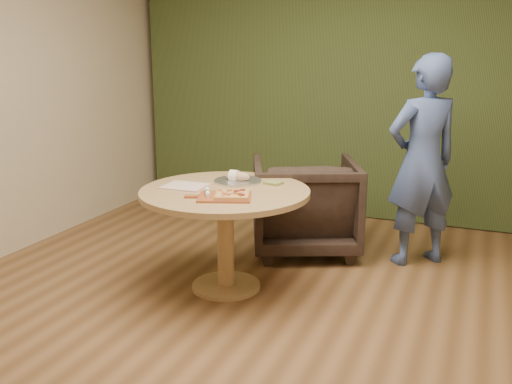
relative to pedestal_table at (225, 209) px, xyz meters
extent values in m
cube|color=brown|center=(0.48, -0.68, -0.62)|extent=(5.00, 6.00, 0.02)
cube|color=beige|center=(0.48, 2.33, 0.79)|extent=(5.00, 0.02, 2.80)
cube|color=#2D3C1B|center=(0.48, 2.22, 0.79)|extent=(4.80, 0.14, 2.78)
cylinder|color=tan|center=(0.00, 0.00, -0.59)|extent=(0.50, 0.50, 0.03)
cylinder|color=tan|center=(0.00, 0.00, -0.25)|extent=(0.12, 0.12, 0.68)
cylinder|color=tan|center=(0.00, 0.00, 0.12)|extent=(1.21, 1.21, 0.04)
cube|color=#9C4D27|center=(0.10, -0.21, 0.15)|extent=(0.43, 0.38, 0.01)
cube|color=#9C4D27|center=(-0.11, -0.29, 0.15)|extent=(0.11, 0.08, 0.01)
cube|color=tan|center=(0.15, -0.21, 0.17)|extent=(0.28, 0.28, 0.02)
cylinder|color=maroon|center=(0.23, -0.23, 0.18)|extent=(0.04, 0.04, 0.00)
cylinder|color=maroon|center=(0.18, -0.11, 0.18)|extent=(0.04, 0.04, 0.00)
cylinder|color=maroon|center=(0.16, -0.14, 0.18)|extent=(0.04, 0.04, 0.00)
cube|color=tan|center=(0.11, -0.17, 0.18)|extent=(0.02, 0.02, 0.01)
cube|color=tan|center=(0.18, -0.22, 0.18)|extent=(0.03, 0.03, 0.01)
cube|color=tan|center=(0.10, -0.23, 0.18)|extent=(0.02, 0.02, 0.01)
cube|color=tan|center=(0.15, -0.26, 0.18)|extent=(0.02, 0.02, 0.01)
cube|color=tan|center=(0.18, -0.22, 0.18)|extent=(0.02, 0.02, 0.01)
cube|color=tan|center=(0.20, -0.22, 0.18)|extent=(0.02, 0.02, 0.01)
cube|color=tan|center=(0.12, -0.16, 0.18)|extent=(0.02, 0.02, 0.01)
cube|color=tan|center=(0.12, -0.26, 0.18)|extent=(0.03, 0.03, 0.01)
cube|color=tan|center=(0.05, -0.18, 0.18)|extent=(0.03, 0.03, 0.01)
cube|color=#3C7E26|center=(0.24, -0.26, 0.18)|extent=(0.01, 0.01, 0.00)
cube|color=#3C7E26|center=(0.09, -0.23, 0.18)|extent=(0.01, 0.01, 0.00)
cube|color=#3C7E26|center=(0.18, -0.18, 0.18)|extent=(0.01, 0.01, 0.00)
cube|color=#3C7E26|center=(0.21, -0.24, 0.18)|extent=(0.01, 0.01, 0.00)
cube|color=#3C7E26|center=(0.20, -0.21, 0.18)|extent=(0.01, 0.01, 0.00)
cube|color=#3C7E26|center=(0.16, -0.13, 0.18)|extent=(0.01, 0.01, 0.00)
cube|color=#8F4A63|center=(0.20, -0.10, 0.18)|extent=(0.01, 0.03, 0.00)
cube|color=#8F4A63|center=(0.11, -0.21, 0.18)|extent=(0.03, 0.02, 0.00)
cube|color=#8F4A63|center=(0.21, -0.18, 0.18)|extent=(0.01, 0.03, 0.00)
cube|color=#8F4A63|center=(0.11, -0.15, 0.18)|extent=(0.03, 0.01, 0.00)
cube|color=#8F4A63|center=(0.15, -0.22, 0.18)|extent=(0.03, 0.02, 0.00)
cube|color=#8F4A63|center=(0.13, -0.30, 0.18)|extent=(0.03, 0.01, 0.00)
cylinder|color=white|center=(-0.03, -0.22, 0.17)|extent=(0.11, 0.16, 0.03)
cylinder|color=#194C26|center=(-0.03, -0.22, 0.17)|extent=(0.04, 0.04, 0.03)
cube|color=silver|center=(-0.07, -0.13, 0.17)|extent=(0.03, 0.04, 0.00)
cube|color=white|center=(-0.30, -0.04, 0.15)|extent=(0.31, 0.26, 0.01)
cylinder|color=silver|center=(-0.01, 0.25, 0.14)|extent=(0.35, 0.35, 0.01)
cylinder|color=silver|center=(-0.01, 0.25, 0.15)|extent=(0.36, 0.36, 0.02)
ellipsoid|color=tan|center=(-0.01, 0.25, 0.18)|extent=(0.19, 0.08, 0.07)
cylinder|color=white|center=(-0.04, 0.25, 0.18)|extent=(0.06, 0.09, 0.09)
cube|color=#5F6C30|center=(0.26, 0.28, 0.15)|extent=(0.14, 0.12, 0.02)
imported|color=black|center=(0.29, 0.99, -0.16)|extent=(1.12, 1.09, 0.90)
imported|color=#405691|center=(1.23, 1.07, 0.24)|extent=(0.73, 0.70, 1.69)
camera|label=1|loc=(1.69, -3.54, 1.13)|focal=40.00mm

